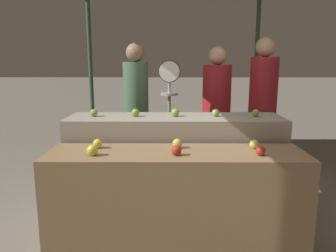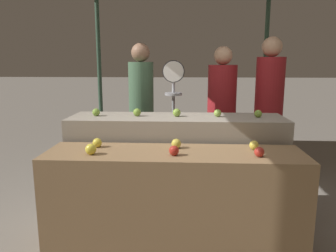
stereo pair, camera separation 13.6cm
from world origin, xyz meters
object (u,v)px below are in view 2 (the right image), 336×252
person_customer_left (269,100)px  person_customer_right (222,105)px  person_vendor_at_scale (141,101)px  produce_scale (173,98)px

person_customer_left → person_customer_right: (-0.57, 0.04, -0.08)m
person_customer_left → person_customer_right: person_customer_left is taller
person_vendor_at_scale → person_customer_left: size_ratio=0.96×
produce_scale → person_vendor_at_scale: person_vendor_at_scale is taller
person_customer_left → person_customer_right: 0.58m
produce_scale → person_customer_left: bearing=13.1°
produce_scale → person_customer_left: person_customer_left is taller
person_customer_right → person_vendor_at_scale: bearing=-26.0°
person_vendor_at_scale → person_customer_left: (1.59, -0.06, 0.03)m
person_vendor_at_scale → person_customer_left: person_customer_left is taller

